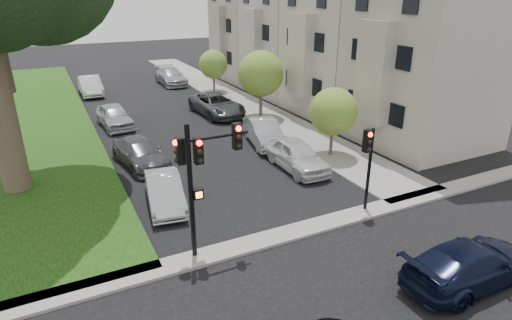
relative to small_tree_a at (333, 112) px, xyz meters
name	(u,v)px	position (x,y,z in m)	size (l,w,h in m)	color
ground	(321,262)	(-6.20, -8.06, -2.60)	(140.00, 140.00, 0.00)	black
grass_strip	(28,118)	(-15.20, 15.94, -2.54)	(8.00, 44.00, 0.12)	black
sidewalk_right	(228,95)	(0.55, 15.94, -2.54)	(3.50, 44.00, 0.12)	gray
sidewalk_cross	(291,233)	(-6.20, -6.06, -2.54)	(60.00, 1.00, 0.12)	gray
house_a	(430,24)	(6.25, -0.06, 4.34)	(7.70, 7.55, 15.97)	beige
house_b	(347,16)	(6.25, 7.44, 4.34)	(7.70, 7.55, 15.97)	#BAB7A9
house_c	(292,11)	(6.25, 14.94, 4.34)	(7.70, 7.55, 15.97)	#9F9F9F
house_d	(253,8)	(6.25, 22.44, 4.34)	(7.70, 7.55, 15.97)	gray
small_tree_a	(333,112)	(0.00, 0.00, 0.00)	(2.60, 2.60, 3.91)	#3F2E26
small_tree_b	(261,74)	(0.00, 8.59, 0.61)	(3.21, 3.21, 4.82)	#3F2E26
small_tree_c	(213,64)	(0.00, 17.82, -0.08)	(2.52, 2.52, 3.78)	#3F2E26
traffic_signal_main	(200,167)	(-9.61, -5.83, 0.78)	(2.39, 0.61, 4.90)	black
traffic_signal_secondary	(368,155)	(-2.56, -5.87, -0.04)	(0.48, 0.38, 3.67)	black
car_cross_far	(471,264)	(-2.62, -11.07, -1.89)	(1.98, 4.86, 1.41)	black
car_parked_0	(297,155)	(-2.64, -0.65, -1.83)	(1.81, 4.50, 1.53)	silver
car_parked_1	(264,132)	(-2.39, 3.48, -1.84)	(1.60, 4.58, 1.51)	#999BA0
car_parked_2	(217,104)	(-2.52, 10.80, -1.82)	(2.59, 5.61, 1.56)	#3F4247
car_parked_4	(171,76)	(-2.51, 22.91, -1.82)	(2.19, 5.39, 1.56)	#999BA0
car_parked_5	(164,191)	(-9.87, -1.57, -1.93)	(1.42, 4.08, 1.34)	#999BA0
car_parked_6	(140,153)	(-9.78, 3.51, -1.90)	(1.94, 4.78, 1.39)	#3F4247
car_parked_7	(114,116)	(-9.83, 11.07, -1.83)	(1.80, 4.49, 1.53)	#999BA0
car_parked_9	(90,86)	(-10.10, 21.76, -1.79)	(1.70, 4.88, 1.61)	silver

